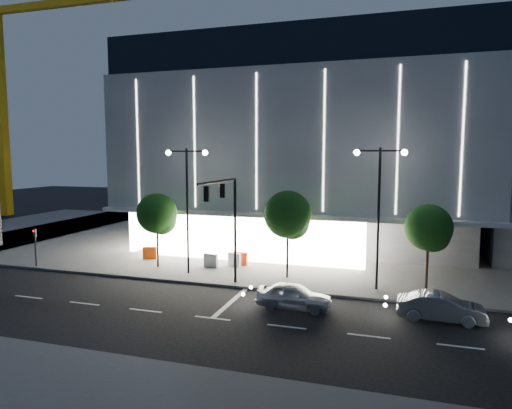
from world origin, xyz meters
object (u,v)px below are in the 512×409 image
object	(u,v)px
tree_right	(429,230)
car_lead	(294,296)
traffic_mast	(227,212)
barrier_a	(150,253)
barrier_b	(211,260)
car_second	(441,307)
ped_signal_far	(35,243)
tree_mid	(288,217)
tower_crane	(5,67)
street_lamp_east	(379,197)
street_lamp_west	(187,192)
tree_left	(157,216)
barrier_d	(234,260)
barrier_c	(241,259)

from	to	relation	value
tree_right	car_lead	size ratio (longest dim) A/B	1.31
traffic_mast	barrier_a	size ratio (longest dim) A/B	6.43
traffic_mast	barrier_b	world-z (taller)	traffic_mast
tree_right	car_second	distance (m)	6.20
ped_signal_far	tree_mid	size ratio (longest dim) A/B	0.49
ped_signal_far	barrier_a	distance (m)	8.52
tower_crane	street_lamp_east	bearing A→B (deg)	-23.37
street_lamp_east	barrier_a	xyz separation A→B (m)	(-17.93, 3.09, -5.31)
street_lamp_west	tree_left	size ratio (longest dim) A/B	1.57
tree_left	barrier_a	size ratio (longest dim) A/B	5.20
street_lamp_west	tree_right	size ratio (longest dim) A/B	1.63
tree_mid	barrier_d	bearing A→B (deg)	157.50
tower_crane	barrier_a	size ratio (longest dim) A/B	29.09
barrier_b	barrier_c	distance (m)	2.32
street_lamp_east	car_second	xyz separation A→B (m)	(3.41, -4.30, -5.24)
ped_signal_far	car_lead	xyz separation A→B (m)	(20.74, -3.22, -1.17)
tree_right	barrier_d	distance (m)	14.11
car_lead	barrier_d	xyz separation A→B (m)	(-6.31, 7.65, -0.07)
tree_mid	tower_crane	bearing A→B (deg)	154.98
ped_signal_far	barrier_b	bearing A→B (deg)	15.71
tree_left	street_lamp_east	bearing A→B (deg)	-3.65
street_lamp_west	ped_signal_far	xyz separation A→B (m)	(-12.00, -1.50, -4.07)
traffic_mast	tree_mid	bearing A→B (deg)	50.58
traffic_mast	barrier_a	distance (m)	11.49
tree_mid	barrier_c	xyz separation A→B (m)	(-4.25, 2.34, -3.68)
street_lamp_east	tree_left	distance (m)	16.12
traffic_mast	barrier_c	xyz separation A→B (m)	(-1.22, 6.02, -4.38)
ped_signal_far	car_second	xyz separation A→B (m)	(28.41, -2.79, -1.17)
street_lamp_east	tower_crane	distance (m)	57.35
tower_crane	tree_left	world-z (taller)	tower_crane
traffic_mast	tree_mid	distance (m)	4.82
tower_crane	street_lamp_west	bearing A→B (deg)	-30.12
ped_signal_far	barrier_c	bearing A→B (deg)	18.19
traffic_mast	street_lamp_east	xyz separation A→B (m)	(9.00, 2.66, 0.93)
tree_mid	car_second	world-z (taller)	tree_mid
street_lamp_west	tower_crane	xyz separation A→B (m)	(-37.92, 22.00, 14.55)
tree_mid	barrier_a	xyz separation A→B (m)	(-11.95, 2.07, -3.68)
tree_mid	tree_right	world-z (taller)	tree_mid
tower_crane	barrier_c	size ratio (longest dim) A/B	29.09
tower_crane	tree_right	bearing A→B (deg)	-21.25
car_lead	barrier_d	size ratio (longest dim) A/B	3.83
tree_mid	tree_right	xyz separation A→B (m)	(9.00, -0.00, -0.45)
barrier_b	tree_mid	bearing A→B (deg)	-3.60
tree_right	barrier_d	xyz separation A→B (m)	(-13.60, 1.90, -3.23)
car_lead	ped_signal_far	bearing A→B (deg)	82.87
barrier_b	tower_crane	bearing A→B (deg)	159.16
street_lamp_west	ped_signal_far	world-z (taller)	street_lamp_west
traffic_mast	tree_left	xyz separation A→B (m)	(-6.97, 3.68, -0.99)
street_lamp_east	ped_signal_far	size ratio (longest dim) A/B	3.00
tower_crane	tree_right	distance (m)	60.22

